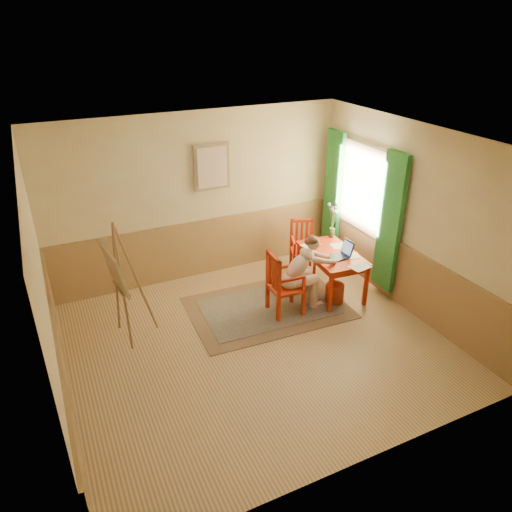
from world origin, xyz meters
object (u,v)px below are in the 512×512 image
table (332,257)px  chair_left (283,284)px  easel (117,273)px  chair_back (303,247)px  figure (302,270)px  laptop (340,254)px

table → chair_left: size_ratio=1.24×
table → easel: (-3.29, 0.17, 0.41)m
chair_back → easel: (-3.26, -0.68, 0.58)m
figure → easel: bearing=171.4°
figure → easel: (-2.61, 0.40, 0.38)m
chair_left → laptop: size_ratio=2.42×
table → figure: 0.72m
chair_left → chair_back: bearing=47.7°
chair_left → laptop: 1.06m
figure → easel: 2.67m
figure → laptop: (0.70, 0.04, 0.10)m
chair_back → laptop: laptop is taller
chair_left → laptop: chair_left is taller
figure → laptop: 0.71m
chair_left → table: bearing=12.3°
laptop → easel: bearing=173.9°
figure → laptop: bearing=3.3°
chair_back → easel: bearing=-168.2°
laptop → easel: (-3.32, 0.35, 0.27)m
figure → easel: size_ratio=0.69×
easel → chair_back: bearing=11.8°
chair_left → easel: size_ratio=0.57×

